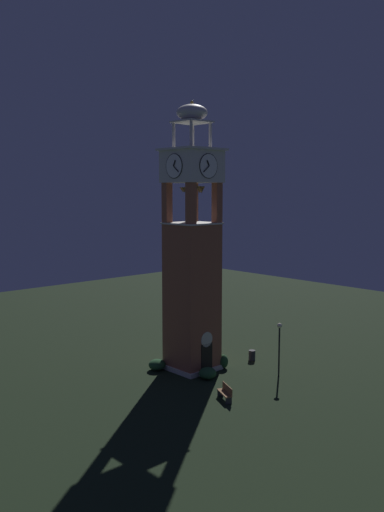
{
  "coord_description": "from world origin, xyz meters",
  "views": [
    {
      "loc": [
        -26.74,
        -29.02,
        13.11
      ],
      "look_at": [
        0.0,
        0.0,
        8.47
      ],
      "focal_mm": 38.35,
      "sensor_mm": 36.0,
      "label": 1
    }
  ],
  "objects_px": {
    "park_bench": "(225,392)",
    "trash_bin": "(252,355)",
    "lamp_post": "(279,339)",
    "clock_tower": "(192,263)"
  },
  "relations": [
    {
      "from": "park_bench",
      "to": "trash_bin",
      "type": "distance_m",
      "value": 8.58
    },
    {
      "from": "lamp_post",
      "to": "clock_tower",
      "type": "bearing_deg",
      "value": 122.56
    },
    {
      "from": "lamp_post",
      "to": "trash_bin",
      "type": "distance_m",
      "value": 4.59
    },
    {
      "from": "trash_bin",
      "to": "park_bench",
      "type": "bearing_deg",
      "value": -150.11
    },
    {
      "from": "park_bench",
      "to": "trash_bin",
      "type": "bearing_deg",
      "value": 29.89
    },
    {
      "from": "lamp_post",
      "to": "park_bench",
      "type": "bearing_deg",
      "value": -174.92
    },
    {
      "from": "clock_tower",
      "to": "park_bench",
      "type": "xyz_separation_m",
      "value": [
        -2.6,
        -5.95,
        -7.46
      ]
    },
    {
      "from": "clock_tower",
      "to": "trash_bin",
      "type": "distance_m",
      "value": 9.11
    },
    {
      "from": "lamp_post",
      "to": "trash_bin",
      "type": "height_order",
      "value": "lamp_post"
    },
    {
      "from": "park_bench",
      "to": "trash_bin",
      "type": "height_order",
      "value": "park_bench"
    }
  ]
}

